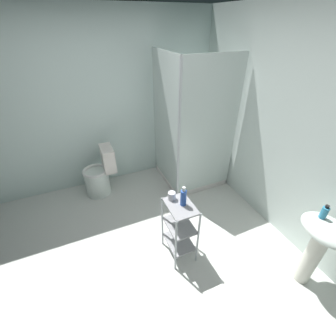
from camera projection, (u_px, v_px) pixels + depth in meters
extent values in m
cube|color=silver|center=(141.00, 265.00, 2.53)|extent=(4.20, 4.20, 0.02)
cube|color=white|center=(294.00, 135.00, 2.45)|extent=(4.20, 0.10, 2.50)
cube|color=white|center=(96.00, 107.00, 3.25)|extent=(0.10, 4.20, 2.50)
cube|color=white|center=(189.00, 174.00, 3.94)|extent=(0.90, 0.90, 0.10)
cube|color=silver|center=(165.00, 124.00, 3.24)|extent=(0.90, 0.02, 1.90)
cube|color=silver|center=(209.00, 131.00, 3.04)|extent=(0.02, 0.90, 1.90)
cylinder|color=silver|center=(179.00, 136.00, 2.89)|extent=(0.04, 0.04, 1.90)
cylinder|color=silver|center=(189.00, 171.00, 3.91)|extent=(0.08, 0.08, 0.00)
cylinder|color=white|center=(311.00, 258.00, 2.21)|extent=(0.15, 0.15, 0.68)
ellipsoid|color=white|center=(327.00, 230.00, 1.99)|extent=(0.46, 0.37, 0.13)
cylinder|color=white|center=(98.00, 182.00, 3.48)|extent=(0.37, 0.37, 0.40)
torus|color=white|center=(95.00, 171.00, 3.36)|extent=(0.37, 0.37, 0.04)
cube|color=white|center=(108.00, 158.00, 3.34)|extent=(0.35, 0.17, 0.36)
cylinder|color=silver|center=(162.00, 223.00, 2.56)|extent=(0.02, 0.02, 0.74)
cylinder|color=silver|center=(176.00, 247.00, 2.28)|extent=(0.02, 0.02, 0.74)
cylinder|color=silver|center=(183.00, 216.00, 2.64)|extent=(0.02, 0.02, 0.74)
cylinder|color=silver|center=(198.00, 239.00, 2.37)|extent=(0.02, 0.02, 0.74)
cube|color=#99999E|center=(179.00, 242.00, 2.57)|extent=(0.36, 0.26, 0.02)
cube|color=#99999E|center=(180.00, 225.00, 2.42)|extent=(0.36, 0.26, 0.02)
cube|color=#99999E|center=(180.00, 206.00, 2.26)|extent=(0.36, 0.26, 0.02)
cylinder|color=#389ED1|center=(324.00, 213.00, 1.99)|extent=(0.06, 0.06, 0.12)
cylinder|color=black|center=(327.00, 207.00, 1.95)|extent=(0.03, 0.03, 0.03)
cylinder|color=blue|center=(183.00, 198.00, 2.22)|extent=(0.06, 0.06, 0.18)
cylinder|color=white|center=(184.00, 189.00, 2.16)|extent=(0.03, 0.03, 0.05)
cylinder|color=silver|center=(172.00, 196.00, 2.32)|extent=(0.08, 0.08, 0.09)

